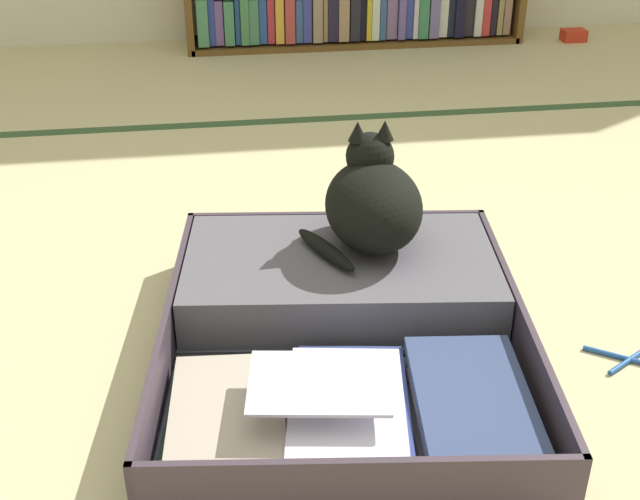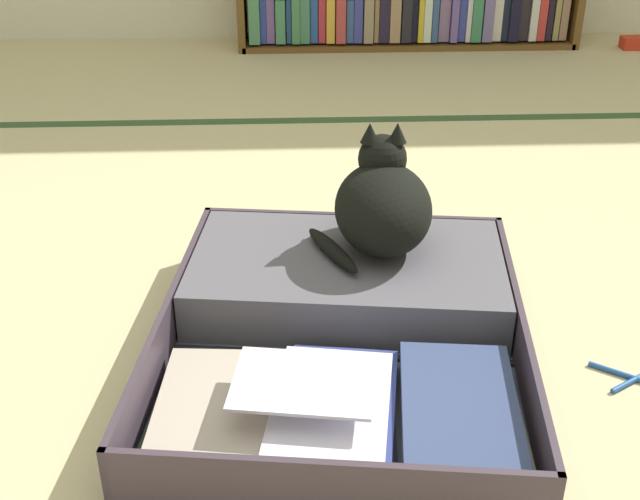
# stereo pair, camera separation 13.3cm
# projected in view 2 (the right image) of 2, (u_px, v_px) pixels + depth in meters

# --- Properties ---
(ground_plane) EXTENTS (10.00, 10.00, 0.00)m
(ground_plane) POSITION_uv_depth(u_px,v_px,m) (331.00, 370.00, 1.56)
(ground_plane) COLOR #CABD89
(tatami_border) EXTENTS (4.80, 0.05, 0.00)m
(tatami_border) POSITION_uv_depth(u_px,v_px,m) (309.00, 120.00, 2.73)
(tatami_border) COLOR #33502C
(tatami_border) RESTS_ON ground_plane
(open_suitcase) EXTENTS (0.76, 0.87, 0.12)m
(open_suitcase) POSITION_uv_depth(u_px,v_px,m) (346.00, 322.00, 1.61)
(open_suitcase) COLOR #3F333E
(open_suitcase) RESTS_ON ground_plane
(black_cat) EXTENTS (0.27, 0.28, 0.25)m
(black_cat) POSITION_uv_depth(u_px,v_px,m) (382.00, 204.00, 1.69)
(black_cat) COLOR black
(black_cat) RESTS_ON open_suitcase
(small_red_pouch) EXTENTS (0.10, 0.07, 0.05)m
(small_red_pouch) POSITION_uv_depth(u_px,v_px,m) (633.00, 43.00, 3.47)
(small_red_pouch) COLOR red
(small_red_pouch) RESTS_ON ground_plane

